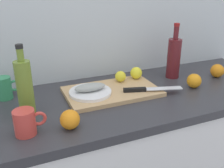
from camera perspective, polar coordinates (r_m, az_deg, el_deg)
The scene contains 14 objects.
back_wall at distance 1.41m, azimuth -6.10°, elevation 15.14°, with size 3.20×0.05×2.50m, color silver.
cutting_board at distance 1.26m, azimuth -0.00°, elevation -1.68°, with size 0.46×0.27×0.02m, color tan.
white_plate at distance 1.22m, azimuth -4.86°, elevation -1.82°, with size 0.20×0.20×0.01m, color white.
fish_fillet at distance 1.21m, azimuth -4.90°, elevation -0.72°, with size 0.15×0.06×0.04m, color #999E99.
chef_knife at distance 1.25m, azimuth 7.46°, elevation -1.18°, with size 0.29×0.11×0.02m.
lemon_0 at distance 1.35m, azimuth 1.90°, elevation 1.71°, with size 0.06×0.06×0.06m, color yellow.
lemon_1 at distance 1.40m, azimuth 5.41°, elevation 2.47°, with size 0.06×0.06×0.06m, color yellow.
olive_oil_bottle at distance 1.08m, azimuth -18.83°, elevation -0.79°, with size 0.06×0.06×0.30m.
wine_bottle at distance 1.48m, azimuth 13.60°, elevation 5.83°, with size 0.07×0.07×0.31m.
coffee_mug_0 at distance 0.98m, azimuth -18.68°, elevation -8.09°, with size 0.12×0.08×0.10m.
coffee_mug_1 at distance 1.30m, azimuth -22.78°, elevation -0.82°, with size 0.11×0.07×0.11m.
orange_0 at distance 0.98m, azimuth -9.35°, elevation -7.81°, with size 0.08×0.08×0.08m, color orange.
orange_1 at distance 1.39m, azimuth 17.81°, elevation 0.69°, with size 0.07×0.07×0.07m, color orange.
orange_2 at distance 1.59m, azimuth 22.39°, elevation 2.75°, with size 0.08×0.08×0.08m, color orange.
Camera 1 is at (-0.41, -1.02, 1.43)m, focal length 41.06 mm.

